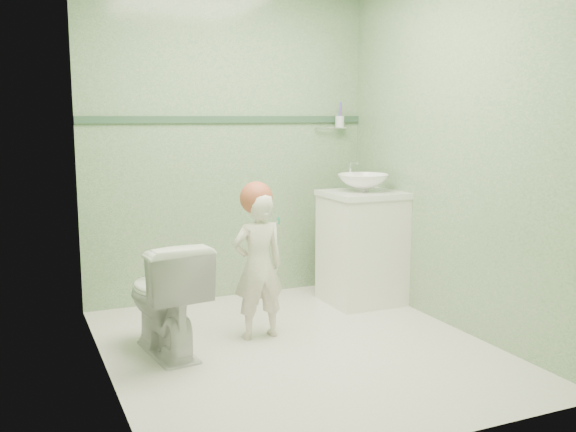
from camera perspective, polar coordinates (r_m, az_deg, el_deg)
name	(u,v)px	position (r m, az deg, el deg)	size (l,w,h in m)	color
ground	(298,348)	(3.93, 0.90, -11.62)	(2.50, 2.50, 0.00)	silver
room_shell	(299,147)	(3.69, 0.94, 6.13)	(2.50, 2.54, 2.40)	#74A072
trim_stripe	(229,119)	(4.84, -5.26, 8.52)	(2.20, 0.02, 0.05)	#32553D
vanity	(362,249)	(4.80, 6.56, -2.94)	(0.52, 0.50, 0.80)	white
counter	(363,194)	(4.73, 6.65, 1.93)	(0.54, 0.52, 0.04)	white
basin	(363,183)	(4.72, 6.67, 2.95)	(0.37, 0.37, 0.13)	white
faucet	(351,170)	(4.87, 5.58, 4.09)	(0.03, 0.13, 0.18)	silver
cup_holder	(339,121)	(5.14, 4.53, 8.36)	(0.26, 0.07, 0.21)	silver
toilet	(165,297)	(3.82, -10.86, -7.07)	(0.38, 0.66, 0.67)	white
toddler	(258,266)	(3.99, -2.66, -4.46)	(0.33, 0.22, 0.91)	beige
hair_cap	(256,198)	(3.94, -2.83, 1.61)	(0.20, 0.20, 0.20)	#AC5034
teal_toothbrush	(277,220)	(3.85, -0.97, -0.37)	(0.11, 0.13, 0.08)	#118E66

